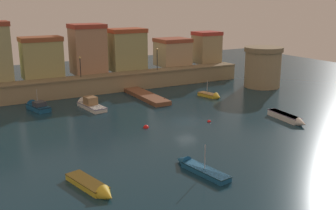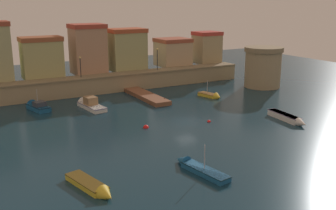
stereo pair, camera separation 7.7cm
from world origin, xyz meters
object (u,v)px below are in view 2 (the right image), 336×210
(moored_boat_5, at_px, (196,167))
(mooring_buoy_0, at_px, (209,122))
(quay_lamp_1, at_px, (157,56))
(moored_boat_0, at_px, (212,96))
(fortress_tower, at_px, (263,67))
(quay_lamp_0, at_px, (80,63))
(moored_boat_1, at_px, (88,104))
(moored_boat_2, at_px, (94,187))
(moored_boat_4, at_px, (36,106))
(moored_boat_6, at_px, (288,118))
(mooring_buoy_1, at_px, (146,128))

(moored_boat_5, relative_size, mooring_buoy_0, 14.04)
(quay_lamp_1, height_order, moored_boat_0, quay_lamp_1)
(fortress_tower, xyz_separation_m, moored_boat_0, (-12.38, -2.21, -3.27))
(quay_lamp_0, distance_m, quay_lamp_1, 13.87)
(moored_boat_5, bearing_deg, moored_boat_0, -47.13)
(moored_boat_0, xyz_separation_m, moored_boat_1, (-18.86, 3.74, 0.18))
(mooring_buoy_0, bearing_deg, quay_lamp_0, 112.62)
(moored_boat_2, distance_m, moored_boat_4, 27.72)
(moored_boat_5, bearing_deg, moored_boat_4, 7.23)
(quay_lamp_1, distance_m, moored_boat_1, 18.22)
(moored_boat_1, relative_size, moored_boat_6, 1.08)
(fortress_tower, xyz_separation_m, quay_lamp_0, (-29.60, 9.73, 1.52))
(moored_boat_2, relative_size, moored_boat_6, 0.91)
(quay_lamp_0, distance_m, moored_boat_1, 9.55)
(fortress_tower, bearing_deg, moored_boat_1, 177.20)
(moored_boat_0, relative_size, mooring_buoy_1, 6.40)
(moored_boat_2, height_order, mooring_buoy_0, moored_boat_2)
(quay_lamp_1, distance_m, moored_boat_5, 37.17)
(fortress_tower, relative_size, moored_boat_6, 1.05)
(quay_lamp_0, height_order, moored_boat_5, quay_lamp_0)
(fortress_tower, relative_size, mooring_buoy_1, 10.30)
(quay_lamp_0, bearing_deg, fortress_tower, -18.20)
(moored_boat_2, bearing_deg, moored_boat_6, 89.19)
(quay_lamp_0, xyz_separation_m, moored_boat_1, (-1.64, -8.20, -4.61))
(moored_boat_0, bearing_deg, moored_boat_5, -51.84)
(mooring_buoy_0, bearing_deg, moored_boat_4, 136.60)
(moored_boat_4, distance_m, moored_boat_6, 34.24)
(fortress_tower, distance_m, moored_boat_2, 45.83)
(moored_boat_6, relative_size, mooring_buoy_1, 9.83)
(moored_boat_2, distance_m, moored_boat_5, 9.42)
(mooring_buoy_0, bearing_deg, moored_boat_0, 53.33)
(moored_boat_2, bearing_deg, moored_boat_5, 72.46)
(fortress_tower, xyz_separation_m, mooring_buoy_1, (-28.22, -11.02, -3.57))
(mooring_buoy_0, bearing_deg, moored_boat_2, -149.99)
(quay_lamp_0, bearing_deg, mooring_buoy_0, -67.38)
(moored_boat_4, height_order, moored_boat_5, moored_boat_4)
(moored_boat_1, height_order, moored_boat_6, moored_boat_1)
(mooring_buoy_1, bearing_deg, moored_boat_5, -96.37)
(moored_boat_0, bearing_deg, mooring_buoy_1, -74.69)
(moored_boat_1, height_order, mooring_buoy_0, moored_boat_1)
(quay_lamp_1, height_order, moored_boat_5, quay_lamp_1)
(fortress_tower, relative_size, mooring_buoy_0, 14.99)
(moored_boat_2, bearing_deg, moored_boat_1, 149.14)
(quay_lamp_0, bearing_deg, moored_boat_6, -55.99)
(moored_boat_4, bearing_deg, moored_boat_5, -178.43)
(moored_boat_1, xyz_separation_m, moored_boat_4, (-6.75, 2.51, -0.02))
(quay_lamp_0, height_order, moored_boat_6, quay_lamp_0)
(moored_boat_6, distance_m, mooring_buoy_1, 18.10)
(fortress_tower, bearing_deg, quay_lamp_0, 161.80)
(fortress_tower, relative_size, moored_boat_5, 1.07)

